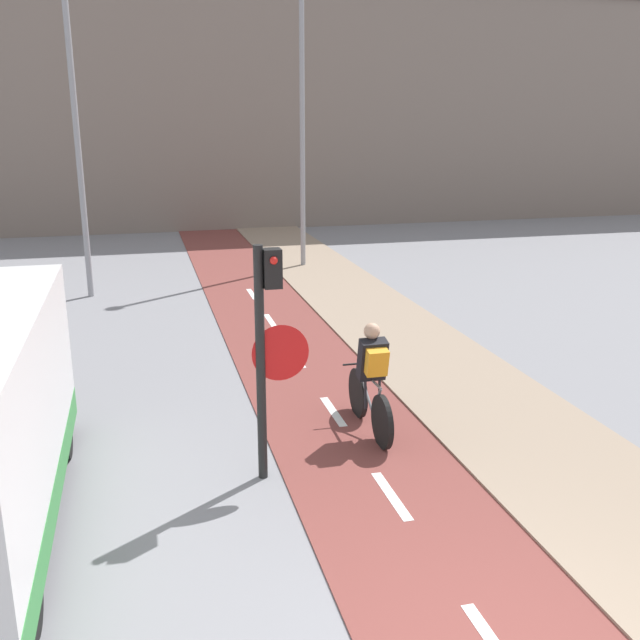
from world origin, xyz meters
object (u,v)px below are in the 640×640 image
traffic_light_pole (268,337)px  street_lamp_far (72,84)px  street_lamp_sidewalk (302,92)px  cyclist_near (371,383)px

traffic_light_pole → street_lamp_far: size_ratio=0.34×
traffic_light_pole → street_lamp_far: 10.81m
street_lamp_far → street_lamp_sidewalk: 6.25m
street_lamp_sidewalk → cyclist_near: street_lamp_sidewalk is taller
traffic_light_pole → cyclist_near: 2.06m
street_lamp_far → cyclist_near: street_lamp_far is taller
traffic_light_pole → street_lamp_sidewalk: street_lamp_sidewalk is taller
cyclist_near → street_lamp_far: bearing=114.3°
street_lamp_far → cyclist_near: size_ratio=4.63×
street_lamp_far → street_lamp_sidewalk: bearing=21.4°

